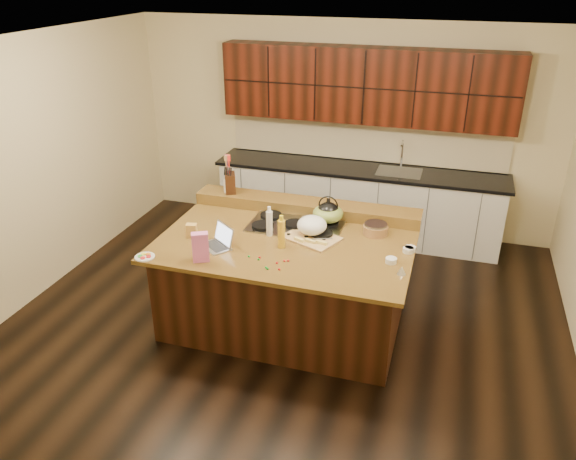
% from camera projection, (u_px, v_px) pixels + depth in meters
% --- Properties ---
extents(room, '(5.52, 5.02, 2.72)m').
position_uv_depth(room, '(286.00, 198.00, 5.16)').
color(room, black).
rests_on(room, ground).
extents(island, '(2.40, 1.60, 0.92)m').
position_uv_depth(island, '(287.00, 281.00, 5.54)').
color(island, black).
rests_on(island, ground).
extents(back_ledge, '(2.40, 0.30, 0.12)m').
position_uv_depth(back_ledge, '(306.00, 206.00, 5.92)').
color(back_ledge, black).
rests_on(back_ledge, island).
extents(cooktop, '(0.92, 0.52, 0.05)m').
position_uv_depth(cooktop, '(295.00, 225.00, 5.59)').
color(cooktop, gray).
rests_on(cooktop, island).
extents(back_counter, '(3.70, 0.66, 2.40)m').
position_uv_depth(back_counter, '(360.00, 163.00, 7.15)').
color(back_counter, silver).
rests_on(back_counter, ground).
extents(kettle, '(0.27, 0.27, 0.20)m').
position_uv_depth(kettle, '(328.00, 212.00, 5.57)').
color(kettle, black).
rests_on(kettle, cooktop).
extents(green_bowl, '(0.35, 0.35, 0.17)m').
position_uv_depth(green_bowl, '(328.00, 214.00, 5.58)').
color(green_bowl, olive).
rests_on(green_bowl, cooktop).
extents(laptop, '(0.37, 0.36, 0.20)m').
position_uv_depth(laptop, '(219.00, 241.00, 5.20)').
color(laptop, '#B7B7BC').
rests_on(laptop, island).
extents(oil_bottle, '(0.08, 0.08, 0.27)m').
position_uv_depth(oil_bottle, '(281.00, 234.00, 5.15)').
color(oil_bottle, gold).
rests_on(oil_bottle, island).
extents(vinegar_bottle, '(0.08, 0.08, 0.25)m').
position_uv_depth(vinegar_bottle, '(269.00, 223.00, 5.38)').
color(vinegar_bottle, silver).
rests_on(vinegar_bottle, island).
extents(wooden_tray, '(0.60, 0.52, 0.20)m').
position_uv_depth(wooden_tray, '(312.00, 228.00, 5.37)').
color(wooden_tray, tan).
rests_on(wooden_tray, island).
extents(ramekin_a, '(0.10, 0.10, 0.04)m').
position_uv_depth(ramekin_a, '(408.00, 250.00, 5.11)').
color(ramekin_a, white).
rests_on(ramekin_a, island).
extents(ramekin_b, '(0.13, 0.13, 0.04)m').
position_uv_depth(ramekin_b, '(391.00, 260.00, 4.93)').
color(ramekin_b, white).
rests_on(ramekin_b, island).
extents(ramekin_c, '(0.11, 0.11, 0.04)m').
position_uv_depth(ramekin_c, '(410.00, 249.00, 5.12)').
color(ramekin_c, white).
rests_on(ramekin_c, island).
extents(strainer_bowl, '(0.31, 0.31, 0.09)m').
position_uv_depth(strainer_bowl, '(375.00, 230.00, 5.44)').
color(strainer_bowl, '#996B3F').
rests_on(strainer_bowl, island).
extents(kitchen_timer, '(0.09, 0.09, 0.07)m').
position_uv_depth(kitchen_timer, '(402.00, 270.00, 4.75)').
color(kitchen_timer, silver).
rests_on(kitchen_timer, island).
extents(pink_bag, '(0.16, 0.13, 0.27)m').
position_uv_depth(pink_bag, '(200.00, 247.00, 4.91)').
color(pink_bag, pink).
rests_on(pink_bag, island).
extents(candy_plate, '(0.20, 0.20, 0.01)m').
position_uv_depth(candy_plate, '(145.00, 257.00, 5.02)').
color(candy_plate, white).
rests_on(candy_plate, island).
extents(package_box, '(0.11, 0.09, 0.14)m').
position_uv_depth(package_box, '(192.00, 231.00, 5.36)').
color(package_box, gold).
rests_on(package_box, island).
extents(utensil_crock, '(0.15, 0.15, 0.14)m').
position_uv_depth(utensil_crock, '(229.00, 186.00, 6.09)').
color(utensil_crock, white).
rests_on(utensil_crock, back_ledge).
extents(knife_block, '(0.17, 0.20, 0.21)m').
position_uv_depth(knife_block, '(230.00, 183.00, 6.07)').
color(knife_block, black).
rests_on(knife_block, back_ledge).
extents(gumdrop_0, '(0.02, 0.02, 0.02)m').
position_uv_depth(gumdrop_0, '(279.00, 269.00, 4.81)').
color(gumdrop_0, red).
rests_on(gumdrop_0, island).
extents(gumdrop_1, '(0.02, 0.02, 0.02)m').
position_uv_depth(gumdrop_1, '(249.00, 256.00, 5.02)').
color(gumdrop_1, '#198C26').
rests_on(gumdrop_1, island).
extents(gumdrop_2, '(0.02, 0.02, 0.02)m').
position_uv_depth(gumdrop_2, '(288.00, 261.00, 4.95)').
color(gumdrop_2, red).
rests_on(gumdrop_2, island).
extents(gumdrop_3, '(0.02, 0.02, 0.02)m').
position_uv_depth(gumdrop_3, '(267.00, 269.00, 4.82)').
color(gumdrop_3, '#198C26').
rests_on(gumdrop_3, island).
extents(gumdrop_4, '(0.02, 0.02, 0.02)m').
position_uv_depth(gumdrop_4, '(277.00, 263.00, 4.92)').
color(gumdrop_4, red).
rests_on(gumdrop_4, island).
extents(gumdrop_5, '(0.02, 0.02, 0.02)m').
position_uv_depth(gumdrop_5, '(266.00, 267.00, 4.84)').
color(gumdrop_5, '#198C26').
rests_on(gumdrop_5, island).
extents(gumdrop_6, '(0.02, 0.02, 0.02)m').
position_uv_depth(gumdrop_6, '(260.00, 257.00, 5.01)').
color(gumdrop_6, red).
rests_on(gumdrop_6, island).
extents(gumdrop_7, '(0.02, 0.02, 0.02)m').
position_uv_depth(gumdrop_7, '(259.00, 259.00, 4.97)').
color(gumdrop_7, '#198C26').
rests_on(gumdrop_7, island).
extents(gumdrop_8, '(0.02, 0.02, 0.02)m').
position_uv_depth(gumdrop_8, '(284.00, 261.00, 4.95)').
color(gumdrop_8, red).
rests_on(gumdrop_8, island).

